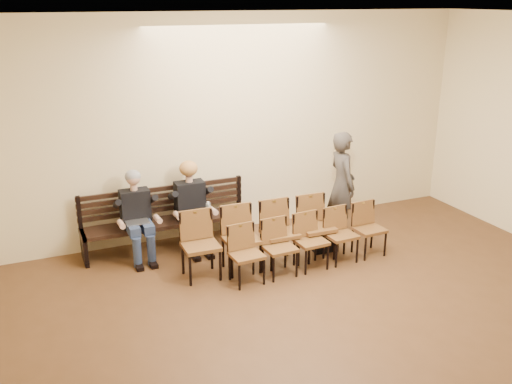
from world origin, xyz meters
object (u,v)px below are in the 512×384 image
water_bottle (209,218)px  seated_woman (192,208)px  chair_row_front (261,237)px  laptop (137,223)px  bench (168,234)px  bag (324,242)px  passerby (342,177)px  chair_row_back (311,242)px  seated_man (137,216)px

water_bottle → seated_woman: bearing=118.3°
seated_woman → chair_row_front: seated_woman is taller
laptop → bench: bearing=11.5°
seated_woman → bag: bearing=-27.0°
laptop → chair_row_front: (1.56, -0.93, -0.11)m
passerby → chair_row_front: size_ratio=0.87×
seated_woman → water_bottle: seated_woman is taller
water_bottle → chair_row_front: bearing=-54.8°
chair_row_back → bench: bearing=135.9°
seated_man → chair_row_back: 2.58m
seated_man → laptop: seated_man is taller
water_bottle → chair_row_front: 0.92m
water_bottle → chair_row_front: (0.53, -0.75, -0.10)m
seated_woman → bag: size_ratio=3.44×
bench → chair_row_back: chair_row_back is taller
seated_man → water_bottle: bearing=-16.6°
bag → chair_row_back: (-0.47, -0.44, 0.26)m
water_bottle → passerby: bearing=-4.7°
chair_row_back → water_bottle: bearing=134.8°
water_bottle → bag: bearing=-20.7°
bench → passerby: (2.72, -0.60, 0.76)m
laptop → passerby: passerby is taller
bag → chair_row_back: 0.70m
chair_row_back → passerby: bearing=37.9°
laptop → chair_row_back: (2.20, -1.24, -0.17)m
chair_row_back → seated_man: bearing=145.0°
laptop → bag: bearing=-30.6°
seated_man → chair_row_front: 1.87m
laptop → chair_row_back: chair_row_back is taller
seated_woman → chair_row_back: bearing=-45.6°
bench → seated_man: 0.65m
bag → passerby: passerby is taller
bench → bag: bearing=-25.6°
seated_man → water_bottle: seated_man is taller
laptop → chair_row_front: chair_row_front is taller
bench → water_bottle: 0.75m
passerby → chair_row_back: passerby is taller
seated_woman → chair_row_back: seated_woman is taller
seated_man → chair_row_back: size_ratio=0.52×
seated_man → chair_row_back: seated_man is taller
seated_woman → passerby: 2.43m
water_bottle → passerby: passerby is taller
water_bottle → passerby: 2.24m
chair_row_front → bench: bearing=133.4°
seated_woman → chair_row_front: 1.27m
laptop → water_bottle: size_ratio=1.41×
seated_man → seated_woman: 0.84m
bench → seated_man: size_ratio=2.03×
seated_man → laptop: size_ratio=3.85×
passerby → chair_row_front: bearing=114.2°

